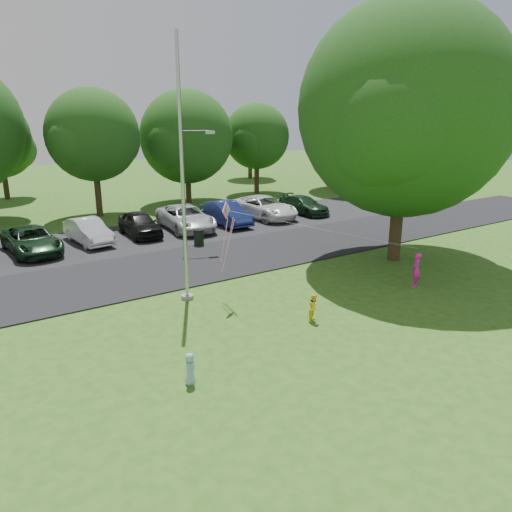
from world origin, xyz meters
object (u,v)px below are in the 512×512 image
big_tree (405,115)px  child_yellow (314,307)px  street_lamp (188,177)px  trash_can (199,238)px  kite (231,221)px  flagpole (183,196)px  child_blue (190,369)px  woman (416,270)px

big_tree → child_yellow: big_tree is taller
street_lamp → trash_can: size_ratio=6.95×
street_lamp → kite: size_ratio=0.82×
child_yellow → kite: kite is taller
flagpole → child_yellow: size_ratio=9.60×
trash_can → kite: size_ratio=0.12×
street_lamp → child_blue: street_lamp is taller
trash_can → woman: size_ratio=0.61×
trash_can → big_tree: 12.39m
child_yellow → child_blue: child_yellow is taller
flagpole → child_blue: 7.52m
flagpole → big_tree: 11.44m
child_yellow → child_blue: bearing=162.1°
woman → kite: (-7.31, 3.01, 2.46)m
woman → child_blue: size_ratio=1.60×
child_yellow → kite: bearing=80.3°
street_lamp → child_blue: 14.82m
kite → woman: bearing=-57.4°
street_lamp → trash_can: (0.47, -0.08, -3.37)m
child_yellow → big_tree: bearing=-8.4°
trash_can → child_yellow: 11.51m
kite → child_blue: bearing=-166.6°
flagpole → big_tree: (11.03, -0.96, 2.89)m
street_lamp → trash_can: 3.40m
big_tree → child_blue: 16.10m
child_yellow → child_blue: (-5.62, -1.40, -0.05)m
child_blue → kite: 6.96m
flagpole → woman: size_ratio=6.67×
child_blue → trash_can: bearing=-10.9°
street_lamp → child_yellow: street_lamp is taller
flagpole → woman: bearing=-25.3°
kite → child_yellow: bearing=-102.8°
trash_can → big_tree: big_tree is taller
flagpole → child_blue: flagpole is taller
woman → kite: bearing=-57.5°
flagpole → child_blue: bearing=-115.3°
trash_can → child_yellow: bearing=-96.4°
child_blue → kite: kite is taller
street_lamp → child_yellow: (-0.81, -11.52, -3.31)m
woman → child_yellow: 5.95m
flagpole → big_tree: bearing=-5.0°
trash_can → woman: bearing=-67.2°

